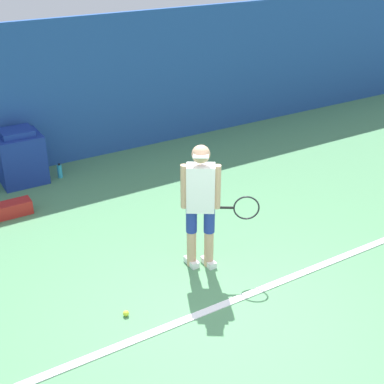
% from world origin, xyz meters
% --- Properties ---
extents(ground_plane, '(24.00, 24.00, 0.00)m').
position_xyz_m(ground_plane, '(0.00, 0.00, 0.00)').
color(ground_plane, '#518C5B').
extents(back_wall, '(24.00, 0.10, 2.55)m').
position_xyz_m(back_wall, '(0.00, 5.15, 1.28)').
color(back_wall, '#234C99').
rests_on(back_wall, ground_plane).
extents(court_baseline, '(21.60, 0.10, 0.01)m').
position_xyz_m(court_baseline, '(0.00, 0.23, 0.01)').
color(court_baseline, white).
rests_on(court_baseline, ground_plane).
extents(tennis_player, '(0.82, 0.58, 1.66)m').
position_xyz_m(tennis_player, '(0.39, 1.06, 0.92)').
color(tennis_player, tan).
rests_on(tennis_player, ground_plane).
extents(tennis_ball, '(0.07, 0.07, 0.07)m').
position_xyz_m(tennis_ball, '(-0.86, 0.64, 0.03)').
color(tennis_ball, '#D1E533').
rests_on(tennis_ball, ground_plane).
extents(covered_chair, '(0.73, 0.66, 0.93)m').
position_xyz_m(covered_chair, '(-0.88, 4.72, 0.44)').
color(covered_chair, navy).
rests_on(covered_chair, ground_plane).
extents(equipment_bag, '(0.73, 0.24, 0.21)m').
position_xyz_m(equipment_bag, '(-1.43, 3.63, 0.11)').
color(equipment_bag, '#B2231E').
rests_on(equipment_bag, ground_plane).
extents(water_bottle, '(0.08, 0.08, 0.26)m').
position_xyz_m(water_bottle, '(-0.30, 4.55, 0.12)').
color(water_bottle, '#33ADD6').
rests_on(water_bottle, ground_plane).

